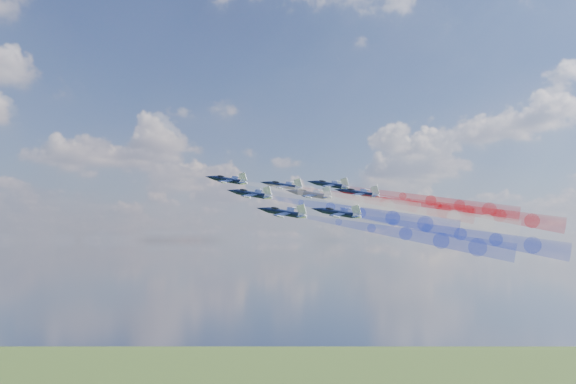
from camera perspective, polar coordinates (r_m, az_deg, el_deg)
jet_lead at (r=158.82m, az=-5.14°, el=1.02°), size 14.12×14.72×6.99m
trail_lead at (r=150.20m, az=3.55°, el=-0.38°), size 26.31×35.63×11.59m
jet_inner_left at (r=148.69m, az=-3.15°, el=-0.18°), size 14.12×14.72×6.99m
trail_inner_left at (r=141.11m, az=6.25°, el=-1.74°), size 26.31×35.63×11.59m
jet_inner_right at (r=162.11m, az=-0.44°, el=0.55°), size 14.12×14.72×6.99m
trail_inner_right at (r=155.47m, az=8.25°, el=-0.84°), size 26.31×35.63×11.59m
jet_outer_left at (r=136.53m, az=-0.38°, el=-1.77°), size 14.12×14.72×6.99m
trail_outer_left at (r=130.44m, az=10.01°, el=-3.54°), size 26.31×35.63×11.59m
jet_center_third at (r=151.38m, az=1.94°, el=-0.20°), size 14.12×14.72×6.99m
trail_center_third at (r=145.95m, az=11.32°, el=-1.71°), size 26.31×35.63×11.59m
jet_outer_right at (r=167.11m, az=3.56°, el=0.62°), size 14.12×14.72×6.99m
trail_outer_right at (r=162.13m, az=12.07°, el=-0.71°), size 26.31×35.63×11.59m
jet_rear_left at (r=140.37m, az=4.30°, el=-1.80°), size 14.12×14.72×6.99m
trail_rear_left at (r=136.23m, az=14.50°, el=-3.46°), size 26.31×35.63×11.59m
jet_rear_right at (r=157.68m, az=6.05°, el=-0.10°), size 14.12×14.72×6.99m
trail_rear_right at (r=153.94m, az=15.12°, el=-1.53°), size 26.31×35.63×11.59m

